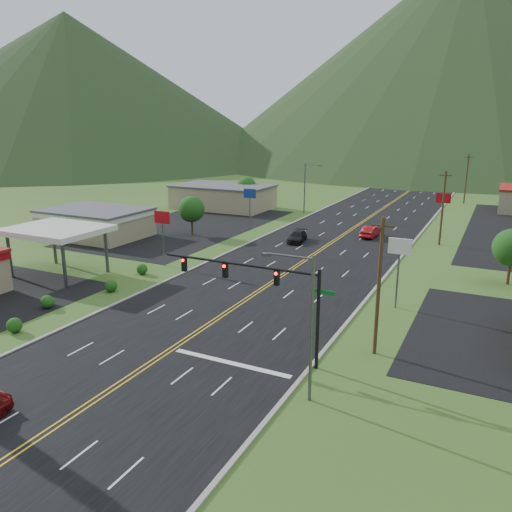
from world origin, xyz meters
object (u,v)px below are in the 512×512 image
at_px(traffic_signal, 263,285).
at_px(gas_canopy, 56,231).
at_px(streetlight_east, 307,319).
at_px(car_dark_mid, 297,237).
at_px(car_red_far, 371,232).
at_px(streetlight_west, 306,185).

height_order(traffic_signal, gas_canopy, traffic_signal).
relative_size(traffic_signal, streetlight_east, 1.46).
xyz_separation_m(car_dark_mid, car_red_far, (8.43, 7.54, 0.10)).
height_order(gas_canopy, car_red_far, gas_canopy).
distance_m(car_dark_mid, car_red_far, 11.31).
xyz_separation_m(traffic_signal, car_dark_mid, (-10.94, 33.82, -4.61)).
relative_size(streetlight_west, car_red_far, 1.81).
bearing_deg(streetlight_west, streetlight_east, -69.14).
xyz_separation_m(gas_canopy, car_dark_mid, (17.54, 25.81, -4.15)).
xyz_separation_m(streetlight_east, streetlight_west, (-22.86, 60.00, 0.00)).
height_order(streetlight_east, gas_canopy, streetlight_east).
bearing_deg(gas_canopy, traffic_signal, -15.70).
bearing_deg(car_red_far, gas_canopy, 55.78).
relative_size(streetlight_east, streetlight_west, 1.00).
relative_size(streetlight_west, car_dark_mid, 1.81).
xyz_separation_m(streetlight_east, gas_canopy, (-33.18, 12.00, -0.31)).
bearing_deg(gas_canopy, car_dark_mid, 55.80).
distance_m(streetlight_west, gas_canopy, 49.10).
bearing_deg(streetlight_west, traffic_signal, -72.03).
bearing_deg(streetlight_east, gas_canopy, 160.12).
distance_m(traffic_signal, streetlight_west, 58.88).
distance_m(traffic_signal, car_red_far, 41.68).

